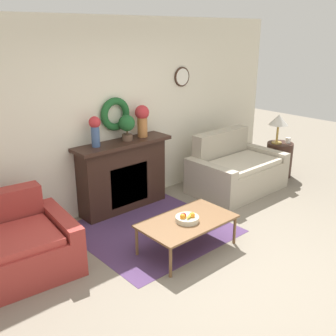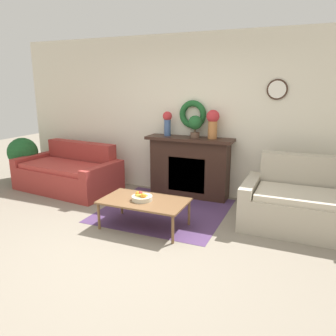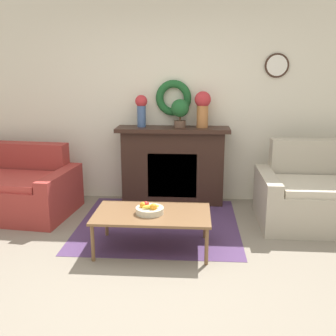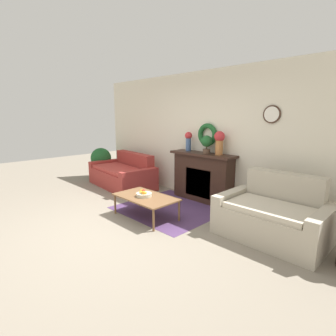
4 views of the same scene
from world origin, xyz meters
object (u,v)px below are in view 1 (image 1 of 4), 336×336
Objects in this scene: loveseat_right at (235,171)px; table_lamp at (279,121)px; vase_on_mantel_left at (95,129)px; coffee_table at (187,222)px; fruit_bowl at (187,218)px; side_table_by_loveseat at (279,159)px; fireplace at (123,175)px; potted_plant_on_mantel at (127,125)px; vase_on_mantel_right at (142,118)px; mug at (288,140)px.

loveseat_right is 1.25m from table_lamp.
table_lamp is at bearing -12.12° from vase_on_mantel_left.
fruit_bowl is at bearing -138.13° from coffee_table.
coffee_table is (-1.92, -0.84, 0.04)m from loveseat_right.
side_table_by_loveseat is 3.53m from vase_on_mantel_left.
coffee_table is at bearing -94.73° from fireplace.
fruit_bowl is 1.70m from potted_plant_on_mantel.
potted_plant_on_mantel is at bearing -176.05° from vase_on_mantel_right.
coffee_table is 2.46× the size of vase_on_mantel_right.
fireplace is at bearing 171.08° from potted_plant_on_mantel.
fireplace reaches higher than mug.
vase_on_mantel_left reaches higher than loveseat_right.
potted_plant_on_mantel is (0.50, -0.02, -0.02)m from vase_on_mantel_left.
mug is at bearing 11.64° from coffee_table.
table_lamp is 3.34m from vase_on_mantel_left.
side_table_by_loveseat is at bearing 142.13° from mug.
table_lamp reaches higher than side_table_by_loveseat.
loveseat_right is 2.04m from potted_plant_on_mantel.
vase_on_mantel_right is (0.79, 0.00, 0.03)m from vase_on_mantel_left.
loveseat_right is 2.10m from coffee_table.
fireplace is at bearing 85.27° from coffee_table.
coffee_table is at bearing -168.36° from mug.
mug is 0.26× the size of potted_plant_on_mantel.
vase_on_mantel_left reaches higher than fruit_bowl.
side_table_by_loveseat is (1.10, -0.11, -0.02)m from loveseat_right.
table_lamp is at bearing -15.85° from vase_on_mantel_right.
fruit_bowl is 0.76× the size of potted_plant_on_mantel.
side_table_by_loveseat is at bearing -14.47° from potted_plant_on_mantel.
mug is (3.12, 0.64, 0.30)m from coffee_table.
side_table_by_loveseat is at bearing -14.30° from fireplace.
vase_on_mantel_left is (-3.25, 0.70, 0.25)m from table_lamp.
loveseat_right is at bearing 170.84° from mug.
fireplace is at bearing 161.17° from loveseat_right.
fruit_bowl is 3.15m from table_lamp.
side_table_by_loveseat is 0.38m from mug.
mug is at bearing -8.85° from loveseat_right.
loveseat_right is at bearing -23.95° from vase_on_mantel_right.
vase_on_mantel_left is at bearing 166.42° from mug.
potted_plant_on_mantel reaches higher than fireplace.
loveseat_right is 3.25× the size of vase_on_mantel_right.
loveseat_right is 5.46× the size of fruit_bowl.
mug is 0.21× the size of vase_on_mantel_right.
fireplace is at bearing 166.30° from table_lamp.
coffee_table is at bearing -165.44° from table_lamp.
side_table_by_loveseat is at bearing 13.48° from coffee_table.
side_table_by_loveseat is 3.05m from potted_plant_on_mantel.
mug is (0.10, -0.08, 0.35)m from side_table_by_loveseat.
fruit_bowl is 3.23m from mug.
vase_on_mantel_right is at bearing 3.95° from potted_plant_on_mantel.
fireplace is 1.48m from coffee_table.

